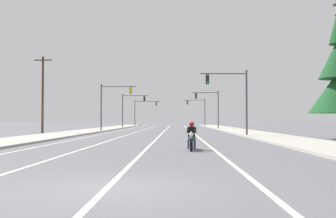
{
  "coord_description": "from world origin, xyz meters",
  "views": [
    {
      "loc": [
        1.56,
        -8.81,
        1.57
      ],
      "look_at": [
        0.94,
        20.74,
        2.36
      ],
      "focal_mm": 41.4,
      "sensor_mm": 36.0,
      "label": 1
    }
  ],
  "objects_px": {
    "traffic_signal_mid_left": "(130,105)",
    "motorcycle_with_rider": "(192,139)",
    "traffic_signal_far_right": "(199,108)",
    "traffic_signal_near_left": "(111,100)",
    "utility_pole_left_near": "(43,93)",
    "traffic_signal_far_left": "(142,108)",
    "traffic_signal_near_right": "(233,93)",
    "traffic_signal_mid_right": "(211,104)"
  },
  "relations": [
    {
      "from": "motorcycle_with_rider",
      "to": "traffic_signal_mid_left",
      "type": "relative_size",
      "value": 0.35
    },
    {
      "from": "traffic_signal_mid_right",
      "to": "traffic_signal_far_right",
      "type": "xyz_separation_m",
      "value": [
        -0.47,
        23.99,
        0.02
      ]
    },
    {
      "from": "motorcycle_with_rider",
      "to": "traffic_signal_near_right",
      "type": "bearing_deg",
      "value": 74.42
    },
    {
      "from": "traffic_signal_near_left",
      "to": "utility_pole_left_near",
      "type": "distance_m",
      "value": 9.45
    },
    {
      "from": "traffic_signal_far_right",
      "to": "traffic_signal_near_right",
      "type": "bearing_deg",
      "value": -89.66
    },
    {
      "from": "traffic_signal_mid_left",
      "to": "traffic_signal_near_left",
      "type": "bearing_deg",
      "value": -90.47
    },
    {
      "from": "traffic_signal_mid_right",
      "to": "traffic_signal_far_left",
      "type": "distance_m",
      "value": 32.62
    },
    {
      "from": "traffic_signal_mid_right",
      "to": "traffic_signal_mid_left",
      "type": "height_order",
      "value": "same"
    },
    {
      "from": "motorcycle_with_rider",
      "to": "traffic_signal_far_right",
      "type": "distance_m",
      "value": 66.31
    },
    {
      "from": "traffic_signal_mid_right",
      "to": "utility_pole_left_near",
      "type": "bearing_deg",
      "value": -138.45
    },
    {
      "from": "traffic_signal_far_left",
      "to": "traffic_signal_near_right",
      "type": "bearing_deg",
      "value": -76.43
    },
    {
      "from": "motorcycle_with_rider",
      "to": "traffic_signal_near_right",
      "type": "xyz_separation_m",
      "value": [
        4.57,
        16.39,
        3.48
      ]
    },
    {
      "from": "utility_pole_left_near",
      "to": "motorcycle_with_rider",
      "type": "bearing_deg",
      "value": -56.1
    },
    {
      "from": "traffic_signal_mid_left",
      "to": "traffic_signal_far_left",
      "type": "relative_size",
      "value": 1.0
    },
    {
      "from": "motorcycle_with_rider",
      "to": "traffic_signal_far_right",
      "type": "xyz_separation_m",
      "value": [
        4.28,
        66.08,
        3.5
      ]
    },
    {
      "from": "traffic_signal_mid_left",
      "to": "traffic_signal_far_left",
      "type": "distance_m",
      "value": 22.13
    },
    {
      "from": "motorcycle_with_rider",
      "to": "traffic_signal_near_right",
      "type": "relative_size",
      "value": 0.35
    },
    {
      "from": "traffic_signal_mid_left",
      "to": "traffic_signal_far_left",
      "type": "height_order",
      "value": "same"
    },
    {
      "from": "traffic_signal_near_right",
      "to": "traffic_signal_far_left",
      "type": "bearing_deg",
      "value": 103.57
    },
    {
      "from": "motorcycle_with_rider",
      "to": "traffic_signal_mid_left",
      "type": "xyz_separation_m",
      "value": [
        -9.1,
        49.64,
        3.5
      ]
    },
    {
      "from": "traffic_signal_near_right",
      "to": "traffic_signal_near_left",
      "type": "bearing_deg",
      "value": 134.66
    },
    {
      "from": "traffic_signal_mid_right",
      "to": "traffic_signal_far_right",
      "type": "height_order",
      "value": "same"
    },
    {
      "from": "traffic_signal_near_left",
      "to": "traffic_signal_far_left",
      "type": "relative_size",
      "value": 1.0
    },
    {
      "from": "utility_pole_left_near",
      "to": "traffic_signal_mid_left",
      "type": "bearing_deg",
      "value": 75.19
    },
    {
      "from": "traffic_signal_near_left",
      "to": "traffic_signal_mid_left",
      "type": "distance_m",
      "value": 19.25
    },
    {
      "from": "traffic_signal_far_left",
      "to": "utility_pole_left_near",
      "type": "relative_size",
      "value": 0.71
    },
    {
      "from": "motorcycle_with_rider",
      "to": "traffic_signal_mid_right",
      "type": "height_order",
      "value": "traffic_signal_mid_right"
    },
    {
      "from": "traffic_signal_mid_right",
      "to": "traffic_signal_far_left",
      "type": "height_order",
      "value": "same"
    },
    {
      "from": "motorcycle_with_rider",
      "to": "traffic_signal_mid_left",
      "type": "bearing_deg",
      "value": 100.39
    },
    {
      "from": "traffic_signal_near_left",
      "to": "traffic_signal_far_right",
      "type": "distance_m",
      "value": 38.17
    },
    {
      "from": "traffic_signal_mid_right",
      "to": "traffic_signal_far_left",
      "type": "relative_size",
      "value": 1.0
    },
    {
      "from": "motorcycle_with_rider",
      "to": "traffic_signal_mid_left",
      "type": "distance_m",
      "value": 50.59
    },
    {
      "from": "traffic_signal_mid_left",
      "to": "traffic_signal_near_right",
      "type": "bearing_deg",
      "value": -67.64
    },
    {
      "from": "traffic_signal_mid_left",
      "to": "utility_pole_left_near",
      "type": "height_order",
      "value": "utility_pole_left_near"
    },
    {
      "from": "traffic_signal_mid_left",
      "to": "motorcycle_with_rider",
      "type": "bearing_deg",
      "value": -79.61
    },
    {
      "from": "traffic_signal_near_right",
      "to": "utility_pole_left_near",
      "type": "bearing_deg",
      "value": 160.31
    },
    {
      "from": "traffic_signal_mid_left",
      "to": "traffic_signal_far_left",
      "type": "xyz_separation_m",
      "value": [
        0.31,
        22.13,
        0.08
      ]
    },
    {
      "from": "traffic_signal_near_right",
      "to": "traffic_signal_mid_right",
      "type": "height_order",
      "value": "same"
    },
    {
      "from": "traffic_signal_mid_right",
      "to": "traffic_signal_far_right",
      "type": "bearing_deg",
      "value": 91.12
    },
    {
      "from": "traffic_signal_far_right",
      "to": "traffic_signal_far_left",
      "type": "xyz_separation_m",
      "value": [
        -13.07,
        5.69,
        0.08
      ]
    },
    {
      "from": "motorcycle_with_rider",
      "to": "traffic_signal_far_left",
      "type": "bearing_deg",
      "value": 96.98
    },
    {
      "from": "traffic_signal_near_left",
      "to": "traffic_signal_mid_right",
      "type": "height_order",
      "value": "same"
    }
  ]
}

